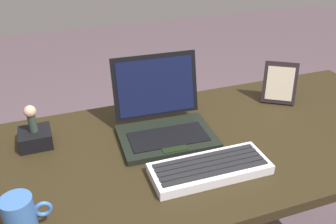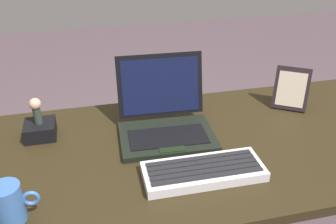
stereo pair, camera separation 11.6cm
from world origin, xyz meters
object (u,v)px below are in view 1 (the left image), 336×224
object	(u,v)px
coffee_mug	(20,216)
figurine	(31,116)
photo_frame	(280,83)
external_keyboard	(210,168)
laptop_front	(163,120)
figurine_stand	(36,138)

from	to	relation	value
coffee_mug	figurine	bearing A→B (deg)	83.11
photo_frame	coffee_mug	xyz separation A→B (m)	(-0.96, -0.37, -0.03)
external_keyboard	coffee_mug	xyz separation A→B (m)	(-0.51, -0.05, 0.04)
coffee_mug	external_keyboard	bearing A→B (deg)	5.82
laptop_front	figurine_stand	bearing A→B (deg)	169.49
photo_frame	coffee_mug	world-z (taller)	photo_frame
photo_frame	figurine	size ratio (longest dim) A/B	1.75
laptop_front	photo_frame	bearing A→B (deg)	7.47
laptop_front	figurine_stand	size ratio (longest dim) A/B	3.19
laptop_front	photo_frame	world-z (taller)	laptop_front
external_keyboard	laptop_front	bearing A→B (deg)	102.65
figurine_stand	figurine	size ratio (longest dim) A/B	1.10
figurine	coffee_mug	bearing A→B (deg)	-96.89
external_keyboard	figurine_stand	size ratio (longest dim) A/B	3.47
figurine_stand	external_keyboard	bearing A→B (deg)	-34.79
external_keyboard	figurine	size ratio (longest dim) A/B	3.80
external_keyboard	figurine	world-z (taller)	figurine
figurine	laptop_front	bearing A→B (deg)	-10.51
laptop_front	photo_frame	size ratio (longest dim) A/B	2.00
photo_frame	figurine_stand	world-z (taller)	photo_frame
figurine_stand	figurine	xyz separation A→B (m)	(0.00, -0.00, 0.08)
laptop_front	figurine	distance (m)	0.42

